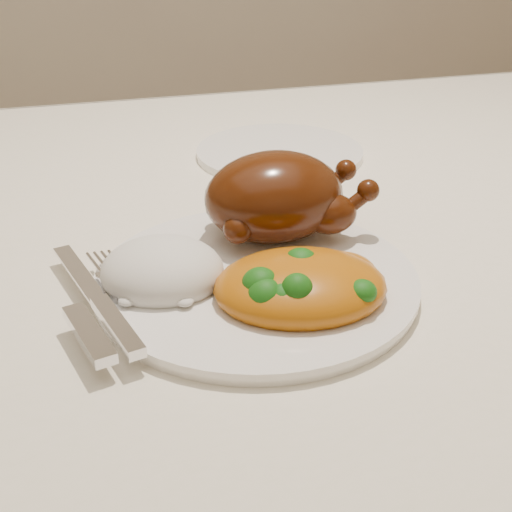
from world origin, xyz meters
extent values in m
cube|color=brown|center=(0.00, 0.00, 0.74)|extent=(1.60, 0.90, 0.04)
cube|color=white|center=(0.00, 0.00, 0.76)|extent=(1.72, 1.02, 0.01)
cube|color=white|center=(0.00, 0.51, 0.68)|extent=(1.72, 0.01, 0.18)
cylinder|color=white|center=(0.03, -0.13, 0.77)|extent=(0.36, 0.36, 0.01)
cylinder|color=white|center=(0.15, 0.19, 0.77)|extent=(0.27, 0.27, 0.01)
ellipsoid|color=#491E07|center=(0.07, -0.06, 0.82)|extent=(0.14, 0.11, 0.09)
ellipsoid|color=#491E07|center=(0.06, -0.06, 0.84)|extent=(0.07, 0.05, 0.04)
ellipsoid|color=#491E07|center=(0.12, -0.09, 0.81)|extent=(0.05, 0.04, 0.04)
sphere|color=#491E07|center=(0.15, -0.09, 0.83)|extent=(0.02, 0.02, 0.02)
ellipsoid|color=#491E07|center=(0.11, -0.03, 0.81)|extent=(0.05, 0.04, 0.04)
sphere|color=#491E07|center=(0.15, -0.03, 0.83)|extent=(0.02, 0.02, 0.02)
sphere|color=#491E07|center=(0.02, -0.09, 0.81)|extent=(0.03, 0.03, 0.03)
sphere|color=#491E07|center=(0.02, -0.03, 0.81)|extent=(0.03, 0.03, 0.03)
ellipsoid|color=white|center=(-0.05, -0.12, 0.79)|extent=(0.13, 0.12, 0.06)
ellipsoid|color=#BD6B0C|center=(0.06, -0.18, 0.79)|extent=(0.16, 0.13, 0.05)
ellipsoid|color=#BD6B0C|center=(0.09, -0.17, 0.79)|extent=(0.07, 0.06, 0.03)
ellipsoid|color=#11410A|center=(0.04, -0.21, 0.81)|extent=(0.03, 0.03, 0.03)
ellipsoid|color=#11410A|center=(0.10, -0.21, 0.80)|extent=(0.02, 0.02, 0.02)
ellipsoid|color=#11410A|center=(0.02, -0.20, 0.80)|extent=(0.03, 0.03, 0.03)
ellipsoid|color=#11410A|center=(0.02, -0.19, 0.80)|extent=(0.03, 0.03, 0.03)
ellipsoid|color=#11410A|center=(0.08, -0.17, 0.79)|extent=(0.03, 0.03, 0.03)
ellipsoid|color=#11410A|center=(0.06, -0.17, 0.80)|extent=(0.03, 0.03, 0.03)
ellipsoid|color=#11410A|center=(0.03, -0.20, 0.80)|extent=(0.03, 0.03, 0.03)
cube|color=silver|center=(-0.12, -0.10, 0.78)|extent=(0.05, 0.13, 0.00)
cube|color=silver|center=(-0.12, -0.20, 0.79)|extent=(0.04, 0.08, 0.01)
cube|color=silver|center=(-0.10, -0.19, 0.79)|extent=(0.04, 0.09, 0.01)
cube|color=silver|center=(-0.10, -0.10, 0.79)|extent=(0.04, 0.09, 0.00)
camera|label=1|loc=(-0.11, -0.66, 1.09)|focal=50.00mm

